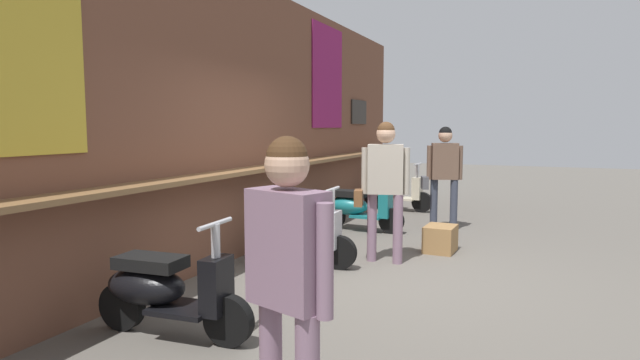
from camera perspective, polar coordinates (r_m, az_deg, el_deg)
ground_plane at (r=6.08m, az=6.41°, el=-10.29°), size 36.66×36.66×0.00m
market_stall_facade at (r=6.71m, az=-10.24°, el=6.57°), size 13.09×0.61×3.57m
scooter_black at (r=4.46m, az=-16.65°, el=-11.34°), size 0.49×1.40×0.97m
scooter_silver at (r=6.41m, az=-2.77°, el=-5.84°), size 0.46×1.40×0.97m
scooter_teal at (r=8.51m, az=4.07°, el=-2.93°), size 0.46×1.40×0.97m
scooter_cream at (r=10.65m, az=8.06°, el=-1.21°), size 0.47×1.40×0.97m
shopper_with_handbag at (r=6.47m, az=7.01°, el=0.39°), size 0.39×0.68×1.75m
shopper_browsing at (r=2.59m, az=-3.54°, el=-9.30°), size 0.32×0.54×1.64m
shopper_passing at (r=8.73m, az=13.33°, el=1.37°), size 0.43×0.66×1.69m
merchandise_crate at (r=7.28m, az=12.98°, el=-6.26°), size 0.50×0.41×0.36m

